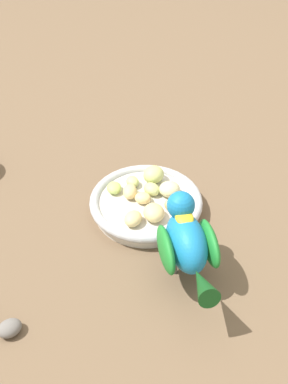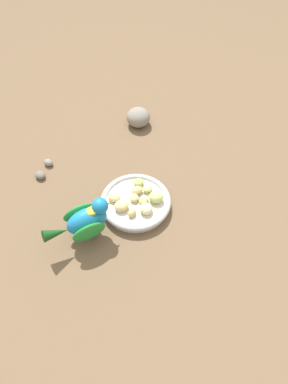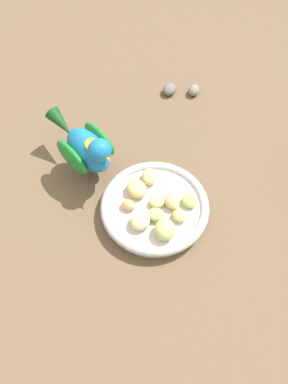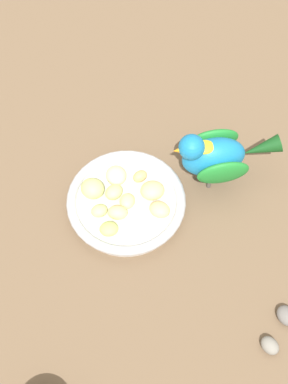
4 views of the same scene
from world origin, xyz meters
name	(u,v)px [view 2 (image 2 of 4)]	position (x,y,z in m)	size (l,w,h in m)	color
ground_plane	(143,203)	(0.00, 0.00, 0.00)	(4.00, 4.00, 0.00)	brown
feeding_bowl	(136,202)	(0.02, 0.01, 0.02)	(0.19, 0.19, 0.03)	beige
apple_piece_0	(134,199)	(0.02, 0.00, 0.03)	(0.03, 0.02, 0.02)	#E5C67F
apple_piece_1	(156,197)	(-0.03, 0.01, 0.04)	(0.04, 0.03, 0.03)	#C6D17A
apple_piece_2	(122,206)	(0.06, 0.02, 0.03)	(0.04, 0.03, 0.02)	#E5C67F
apple_piece_3	(114,198)	(0.07, -0.01, 0.03)	(0.03, 0.03, 0.02)	#E5C67F
apple_piece_4	(148,189)	(-0.02, -0.02, 0.03)	(0.03, 0.02, 0.02)	#C6D17A
apple_piece_5	(146,209)	(0.00, 0.04, 0.03)	(0.03, 0.03, 0.02)	beige
apple_piece_6	(137,183)	(0.00, -0.05, 0.03)	(0.03, 0.02, 0.02)	#B2CC66
apple_piece_7	(137,190)	(0.01, -0.02, 0.03)	(0.03, 0.02, 0.02)	#E5C67F
apple_piece_8	(145,200)	(0.00, 0.01, 0.03)	(0.03, 0.02, 0.02)	#C6D17A
apple_piece_9	(132,213)	(0.04, 0.05, 0.03)	(0.02, 0.02, 0.02)	tan
parrot	(86,221)	(0.15, 0.07, 0.07)	(0.17, 0.10, 0.12)	#59544C
rock_large	(138,117)	(-0.05, -0.32, 0.03)	(0.08, 0.08, 0.06)	gray
pebble_0	(48,163)	(0.24, -0.20, 0.01)	(0.03, 0.02, 0.02)	gray
pebble_1	(40,175)	(0.27, -0.15, 0.01)	(0.03, 0.03, 0.02)	slate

